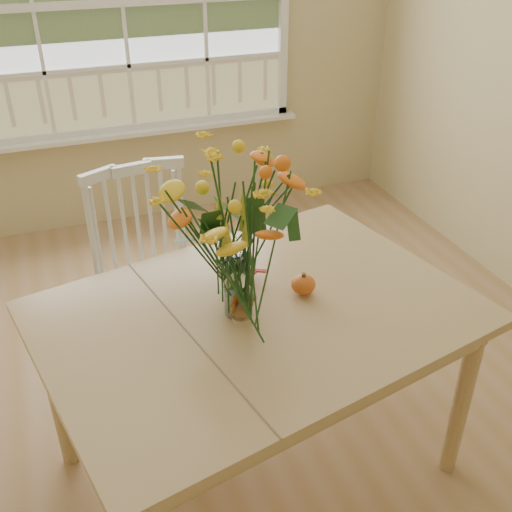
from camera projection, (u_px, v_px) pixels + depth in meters
name	position (u px, v px, depth m)	size (l,w,h in m)	color
floor	(235.00, 415.00, 2.88)	(4.00, 4.50, 0.01)	#A98151
wall_back	(124.00, 34.00, 3.99)	(4.00, 0.02, 2.70)	#D0BE85
window	(122.00, 6.00, 3.86)	(2.42, 0.12, 1.74)	silver
dining_table	(258.00, 329.00, 2.25)	(1.75, 1.41, 0.83)	tan
windsor_chair	(149.00, 267.00, 2.91)	(0.55, 0.53, 1.06)	white
flower_vase	(237.00, 229.00, 2.02)	(0.48, 0.48, 0.57)	white
pumpkin	(303.00, 285.00, 2.28)	(0.09, 0.09, 0.07)	#CC4B18
turkey_figurine	(242.00, 309.00, 2.13)	(0.11, 0.11, 0.11)	#CCB78C
dark_gourd	(242.00, 271.00, 2.37)	(0.13, 0.08, 0.08)	#38160F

